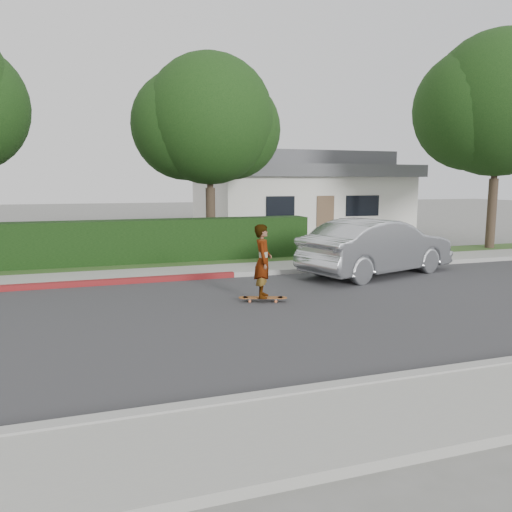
# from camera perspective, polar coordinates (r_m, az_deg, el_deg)

# --- Properties ---
(ground) EXTENTS (120.00, 120.00, 0.00)m
(ground) POSITION_cam_1_polar(r_m,az_deg,el_deg) (10.36, -1.76, -6.82)
(ground) COLOR slate
(ground) RESTS_ON ground
(road) EXTENTS (60.00, 8.00, 0.01)m
(road) POSITION_cam_1_polar(r_m,az_deg,el_deg) (10.36, -1.76, -6.79)
(road) COLOR #2D2D30
(road) RESTS_ON ground
(curb_near) EXTENTS (60.00, 0.20, 0.15)m
(curb_near) POSITION_cam_1_polar(r_m,az_deg,el_deg) (6.72, 8.66, -14.86)
(curb_near) COLOR #9E9E99
(curb_near) RESTS_ON ground
(sidewalk_near) EXTENTS (60.00, 1.60, 0.12)m
(sidewalk_near) POSITION_cam_1_polar(r_m,az_deg,el_deg) (6.02, 12.74, -18.04)
(sidewalk_near) COLOR gray
(sidewalk_near) RESTS_ON ground
(curb_far) EXTENTS (60.00, 0.20, 0.15)m
(curb_far) POSITION_cam_1_polar(r_m,az_deg,el_deg) (14.22, -6.50, -2.37)
(curb_far) COLOR #9E9E99
(curb_far) RESTS_ON ground
(curb_red_section) EXTENTS (12.00, 0.21, 0.15)m
(curb_red_section) POSITION_cam_1_polar(r_m,az_deg,el_deg) (14.10, -26.83, -3.32)
(curb_red_section) COLOR maroon
(curb_red_section) RESTS_ON ground
(sidewalk_far) EXTENTS (60.00, 1.60, 0.12)m
(sidewalk_far) POSITION_cam_1_polar(r_m,az_deg,el_deg) (15.09, -7.21, -1.82)
(sidewalk_far) COLOR gray
(sidewalk_far) RESTS_ON ground
(planting_strip) EXTENTS (60.00, 1.60, 0.10)m
(planting_strip) POSITION_cam_1_polar(r_m,az_deg,el_deg) (16.65, -8.28, -0.92)
(planting_strip) COLOR #2D4C1E
(planting_strip) RESTS_ON ground
(hedge) EXTENTS (15.00, 1.00, 1.50)m
(hedge) POSITION_cam_1_polar(r_m,az_deg,el_deg) (16.90, -18.76, 1.25)
(hedge) COLOR black
(hedge) RESTS_ON ground
(tree_center) EXTENTS (5.66, 4.84, 7.44)m
(tree_center) POSITION_cam_1_polar(r_m,az_deg,el_deg) (19.39, -5.52, 14.82)
(tree_center) COLOR #33261C
(tree_center) RESTS_ON ground
(tree_right) EXTENTS (6.32, 5.60, 8.56)m
(tree_right) POSITION_cam_1_polar(r_m,az_deg,el_deg) (22.55, 25.64, 14.99)
(tree_right) COLOR #33261C
(tree_right) RESTS_ON ground
(house) EXTENTS (10.60, 8.60, 4.30)m
(house) POSITION_cam_1_polar(r_m,az_deg,el_deg) (27.79, 4.64, 7.08)
(house) COLOR beige
(house) RESTS_ON ground
(skateboard) EXTENTS (1.12, 0.57, 0.10)m
(skateboard) POSITION_cam_1_polar(r_m,az_deg,el_deg) (11.47, 0.79, -4.81)
(skateboard) COLOR #DD6D3C
(skateboard) RESTS_ON ground
(skateboarder) EXTENTS (0.59, 0.71, 1.68)m
(skateboarder) POSITION_cam_1_polar(r_m,az_deg,el_deg) (11.31, 0.80, -0.59)
(skateboarder) COLOR white
(skateboarder) RESTS_ON skateboard
(car_silver) EXTENTS (5.35, 3.22, 1.66)m
(car_silver) POSITION_cam_1_polar(r_m,az_deg,el_deg) (15.18, 13.72, 1.01)
(car_silver) COLOR #ADB0B5
(car_silver) RESTS_ON ground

